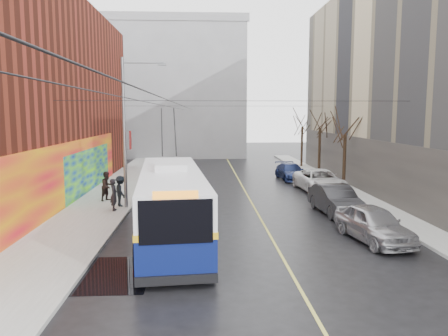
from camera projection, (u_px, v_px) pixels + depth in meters
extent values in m
plane|color=black|center=(247.00, 264.00, 16.78)|extent=(140.00, 140.00, 0.00)
cube|color=gray|center=(105.00, 202.00, 28.25)|extent=(4.00, 60.00, 0.15)
cube|color=gray|center=(363.00, 199.00, 29.12)|extent=(2.00, 60.00, 0.15)
cube|color=#BFB74C|center=(248.00, 196.00, 30.73)|extent=(0.12, 50.00, 0.01)
cube|color=red|center=(63.00, 177.00, 25.93)|extent=(0.08, 28.00, 4.00)
cube|color=#051F98|center=(90.00, 171.00, 31.92)|extent=(0.06, 12.00, 3.20)
cube|color=#4C4742|center=(367.00, 167.00, 30.91)|extent=(0.06, 36.00, 4.00)
cube|color=gray|center=(170.00, 90.00, 59.94)|extent=(20.00, 12.00, 18.00)
cube|color=gray|center=(166.00, 16.00, 53.03)|extent=(20.50, 0.40, 1.00)
cylinder|color=slate|center=(124.00, 135.00, 25.80)|extent=(0.20, 0.20, 9.00)
cube|color=#620E0E|center=(130.00, 140.00, 25.86)|extent=(0.04, 0.60, 1.10)
cylinder|color=slate|center=(143.00, 63.00, 25.34)|extent=(2.40, 0.10, 0.10)
cube|color=slate|center=(162.00, 64.00, 25.41)|extent=(0.50, 0.22, 0.12)
cylinder|color=black|center=(172.00, 107.00, 30.67)|extent=(0.02, 60.00, 0.02)
cylinder|color=black|center=(186.00, 107.00, 30.72)|extent=(0.02, 60.00, 0.02)
cylinder|color=black|center=(236.00, 101.00, 21.92)|extent=(18.00, 0.02, 0.02)
cylinder|color=black|center=(221.00, 106.00, 37.78)|extent=(18.00, 0.02, 0.02)
cylinder|color=black|center=(344.00, 162.00, 32.83)|extent=(0.24, 0.24, 4.20)
cylinder|color=black|center=(319.00, 152.00, 39.75)|extent=(0.24, 0.24, 4.48)
cylinder|color=black|center=(302.00, 147.00, 46.69)|extent=(0.24, 0.24, 4.37)
cube|color=black|center=(114.00, 274.00, 15.76)|extent=(2.61, 3.80, 0.01)
ellipsoid|color=slate|center=(175.00, 105.00, 26.13)|extent=(0.44, 0.20, 0.12)
ellipsoid|color=slate|center=(210.00, 69.00, 26.73)|extent=(0.44, 0.20, 0.12)
ellipsoid|color=slate|center=(164.00, 107.00, 25.95)|extent=(0.44, 0.20, 0.12)
cube|color=#0A134B|center=(172.00, 216.00, 20.38)|extent=(3.86, 12.74, 1.57)
cube|color=silver|center=(171.00, 185.00, 20.20)|extent=(3.86, 12.74, 1.36)
cube|color=gold|center=(171.00, 200.00, 20.28)|extent=(3.91, 12.79, 0.23)
cube|color=black|center=(176.00, 222.00, 14.05)|extent=(2.40, 0.26, 1.46)
cube|color=black|center=(169.00, 171.00, 26.39)|extent=(2.40, 0.26, 1.25)
cube|color=black|center=(141.00, 188.00, 20.01)|extent=(1.10, 11.45, 1.05)
cube|color=black|center=(201.00, 187.00, 20.41)|extent=(1.10, 11.45, 1.05)
cube|color=silver|center=(170.00, 165.00, 21.12)|extent=(1.75, 3.26, 0.31)
cube|color=black|center=(177.00, 280.00, 14.25)|extent=(2.72, 0.38, 0.31)
cylinder|color=black|center=(138.00, 256.00, 16.14)|extent=(0.41, 1.07, 1.05)
cylinder|color=black|center=(211.00, 253.00, 16.53)|extent=(0.41, 1.07, 1.05)
cylinder|color=black|center=(145.00, 208.00, 24.35)|extent=(0.41, 1.07, 1.05)
cylinder|color=black|center=(194.00, 207.00, 24.74)|extent=(0.41, 1.07, 1.05)
cylinder|color=black|center=(162.00, 131.00, 24.47)|extent=(0.40, 3.62, 2.57)
cylinder|color=black|center=(175.00, 131.00, 24.58)|extent=(0.40, 3.62, 2.57)
imported|color=#A7A7AC|center=(374.00, 224.00, 19.73)|extent=(2.65, 5.03, 1.63)
imported|color=#272729|center=(336.00, 200.00, 25.09)|extent=(2.10, 5.14, 1.66)
imported|color=white|center=(320.00, 181.00, 32.28)|extent=(3.14, 6.08, 1.64)
imported|color=navy|center=(291.00, 172.00, 38.08)|extent=(2.34, 5.01, 1.41)
imported|color=#AFAFB4|center=(181.00, 177.00, 34.99)|extent=(1.80, 4.07, 1.36)
imported|color=black|center=(114.00, 195.00, 25.30)|extent=(0.53, 0.73, 1.87)
imported|color=black|center=(107.00, 186.00, 28.17)|extent=(1.11, 1.17, 1.90)
imported|color=black|center=(120.00, 191.00, 26.49)|extent=(1.15, 1.39, 1.87)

